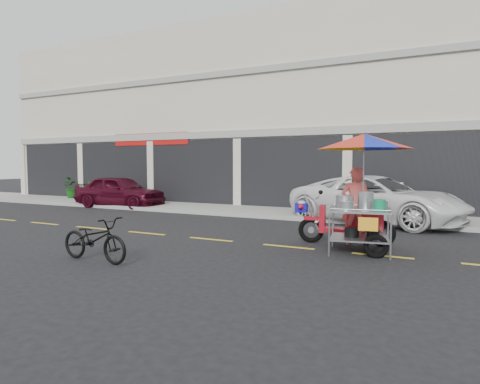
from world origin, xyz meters
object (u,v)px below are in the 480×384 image
at_px(maroon_sedan, 120,191).
at_px(white_pickup, 377,199).
at_px(near_bicycle, 94,239).
at_px(food_vendor_rig, 359,176).

height_order(maroon_sedan, white_pickup, white_pickup).
height_order(maroon_sedan, near_bicycle, maroon_sedan).
bearing_deg(near_bicycle, food_vendor_rig, -50.07).
relative_size(near_bicycle, food_vendor_rig, 0.59).
xyz_separation_m(white_pickup, near_bicycle, (-4.15, -7.59, -0.32)).
height_order(white_pickup, food_vendor_rig, food_vendor_rig).
height_order(near_bicycle, food_vendor_rig, food_vendor_rig).
bearing_deg(food_vendor_rig, white_pickup, 83.46).
relative_size(white_pickup, food_vendor_rig, 1.95).
distance_m(maroon_sedan, food_vendor_rig, 11.60).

